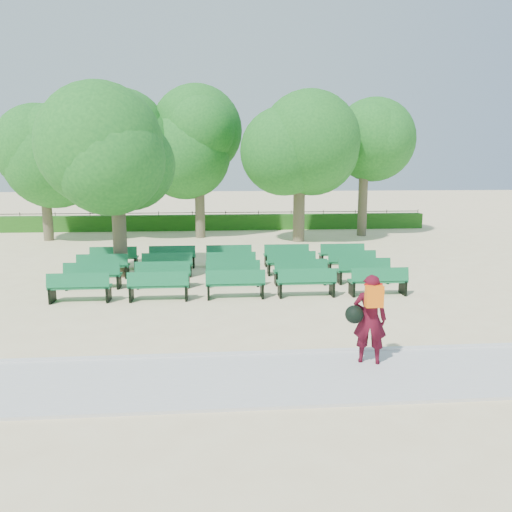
% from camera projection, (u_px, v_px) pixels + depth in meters
% --- Properties ---
extents(ground, '(120.00, 120.00, 0.00)m').
position_uv_depth(ground, '(207.00, 285.00, 16.06)').
color(ground, beige).
extents(paving, '(30.00, 2.20, 0.06)m').
position_uv_depth(paving, '(202.00, 381.00, 8.80)').
color(paving, beige).
rests_on(paving, ground).
extents(curb, '(30.00, 0.12, 0.10)m').
position_uv_depth(curb, '(203.00, 356.00, 9.92)').
color(curb, silver).
rests_on(curb, ground).
extents(hedge, '(26.00, 0.70, 0.90)m').
position_uv_depth(hedge, '(209.00, 222.00, 29.70)').
color(hedge, '#235D18').
rests_on(hedge, ground).
extents(fence, '(26.00, 0.10, 1.02)m').
position_uv_depth(fence, '(209.00, 229.00, 30.17)').
color(fence, black).
rests_on(fence, ground).
extents(tree_line, '(21.80, 6.80, 7.04)m').
position_uv_depth(tree_line, '(209.00, 240.00, 25.86)').
color(tree_line, '#1F6D20').
rests_on(tree_line, ground).
extents(bench_array, '(1.73, 0.64, 1.07)m').
position_uv_depth(bench_array, '(232.00, 278.00, 16.66)').
color(bench_array, '#126939').
rests_on(bench_array, ground).
extents(tree_among, '(3.94, 3.94, 5.64)m').
position_uv_depth(tree_among, '(116.00, 164.00, 16.60)').
color(tree_among, brown).
rests_on(tree_among, ground).
extents(person, '(0.86, 0.58, 1.72)m').
position_uv_depth(person, '(369.00, 318.00, 9.41)').
color(person, '#460A17').
rests_on(person, ground).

